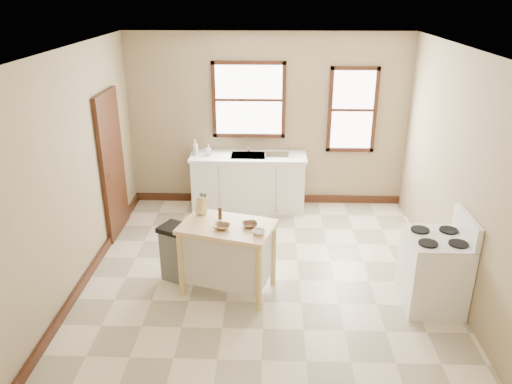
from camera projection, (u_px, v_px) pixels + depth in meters
floor at (264, 280)px, 6.28m from camera, size 5.00×5.00×0.00m
ceiling at (266, 50)px, 5.21m from camera, size 5.00×5.00×0.00m
wall_back at (267, 121)px, 8.05m from camera, size 4.50×0.04×2.80m
wall_left at (72, 174)px, 5.81m from camera, size 0.04×5.00×2.80m
wall_right at (462, 178)px, 5.68m from camera, size 0.04×5.00×2.80m
window_main at (249, 100)px, 7.91m from camera, size 1.17×0.06×1.22m
window_side at (352, 110)px, 7.92m from camera, size 0.77×0.06×1.37m
door_left at (112, 165)px, 7.14m from camera, size 0.06×0.90×2.10m
baseboard_back at (267, 198)px, 8.54m from camera, size 4.50×0.04×0.12m
baseboard_left at (90, 273)px, 6.32m from camera, size 0.04×5.00×0.12m
sink_counter at (248, 182)px, 8.14m from camera, size 1.86×0.62×0.92m
faucet at (249, 145)px, 8.09m from camera, size 0.03×0.03×0.22m
soap_bottle_a at (195, 147)px, 7.94m from camera, size 0.12×0.12×0.25m
soap_bottle_b at (208, 150)px, 7.93m from camera, size 0.10×0.10×0.17m
dish_rack at (277, 152)px, 7.95m from camera, size 0.45×0.38×0.10m
kitchen_island at (228, 258)px, 5.93m from camera, size 1.21×0.94×0.87m
knife_block at (202, 206)px, 6.02m from camera, size 0.14×0.14×0.20m
pepper_grinder at (220, 213)px, 5.89m from camera, size 0.06×0.06×0.15m
bowl_a at (222, 227)px, 5.67m from camera, size 0.22×0.22×0.05m
bowl_b at (250, 225)px, 5.72m from camera, size 0.22×0.22×0.04m
bowl_c at (259, 232)px, 5.55m from camera, size 0.16×0.16×0.05m
trash_bin at (177, 253)px, 6.19m from camera, size 0.47×0.44×0.72m
gas_stove at (435, 261)px, 5.59m from camera, size 0.70×0.70×1.14m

